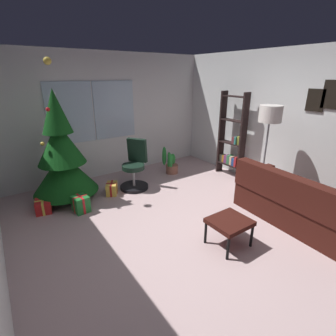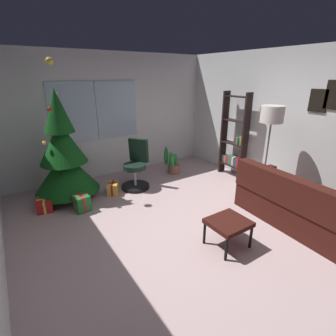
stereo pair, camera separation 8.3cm
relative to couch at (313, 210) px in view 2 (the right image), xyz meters
name	(u,v)px [view 2 (the right image)]	position (x,y,z in m)	size (l,w,h in m)	color
ground_plane	(198,238)	(-1.54, 0.76, -0.34)	(4.64, 5.96, 0.10)	#BFA0A0
wall_back_with_windows	(110,116)	(-1.56, 3.79, 1.02)	(4.64, 0.12, 2.61)	silver
wall_right_with_frames	(307,127)	(0.83, 0.76, 1.02)	(0.12, 5.96, 2.61)	silver
couch	(313,210)	(0.00, 0.00, 0.00)	(1.51, 2.10, 0.83)	#37140E
footstool	(228,224)	(-1.36, 0.38, 0.04)	(0.51, 0.46, 0.38)	#37140E
holiday_tree	(64,156)	(-2.78, 2.99, 0.52)	(1.12, 1.12, 2.41)	#4C331E
gift_box_red	(45,205)	(-3.23, 2.73, -0.19)	(0.29, 0.34, 0.21)	red
gift_box_green	(82,203)	(-2.71, 2.39, -0.16)	(0.26, 0.28, 0.28)	#1E722D
gift_box_gold	(113,188)	(-2.03, 2.72, -0.18)	(0.31, 0.35, 0.23)	gold
office_chair	(136,169)	(-1.51, 2.73, 0.09)	(0.60, 0.58, 0.98)	black
bookshelf	(234,141)	(0.56, 2.12, 0.50)	(0.18, 0.64, 1.83)	black
floor_lamp	(271,120)	(0.23, 1.05, 1.14)	(0.38, 0.38, 1.67)	slate
potted_plant	(172,164)	(-0.49, 2.96, -0.06)	(0.37, 0.39, 0.63)	#915A47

